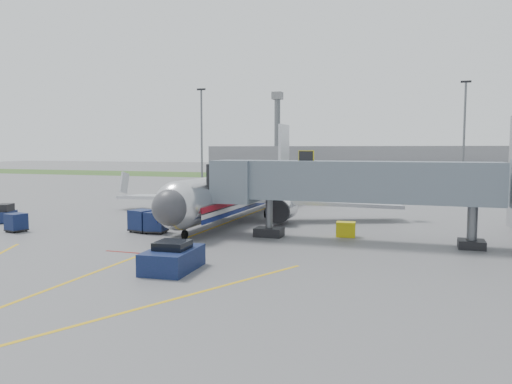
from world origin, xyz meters
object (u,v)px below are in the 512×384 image
(baggage_tug, at_px, (5,214))
(belt_loader, at_px, (175,209))
(pushback_tug, at_px, (173,258))
(ramp_worker, at_px, (174,219))
(airliner, at_px, (243,191))

(baggage_tug, bearing_deg, belt_loader, 41.73)
(pushback_tug, relative_size, belt_loader, 0.98)
(ramp_worker, bearing_deg, pushback_tug, -108.23)
(baggage_tug, bearing_deg, pushback_tug, -25.87)
(pushback_tug, bearing_deg, ramp_worker, 117.58)
(baggage_tug, height_order, ramp_worker, baggage_tug)
(airliner, height_order, baggage_tug, airliner)
(airliner, bearing_deg, belt_loader, 179.39)
(pushback_tug, height_order, baggage_tug, baggage_tug)
(airliner, xyz_separation_m, baggage_tug, (-20.29, -10.93, -1.87))
(baggage_tug, bearing_deg, airliner, 28.32)
(airliner, height_order, ramp_worker, airliner)
(pushback_tug, relative_size, ramp_worker, 2.75)
(airliner, bearing_deg, ramp_worker, -111.46)
(ramp_worker, bearing_deg, belt_loader, 71.94)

